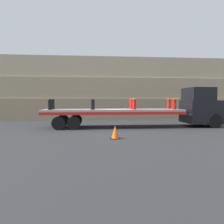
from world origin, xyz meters
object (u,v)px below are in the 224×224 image
object	(u,v)px
fire_hydrant_red_far_3	(169,104)
traffic_cone	(115,132)
fire_hydrant_red_near_3	(174,104)
flatbed_trailer	(104,113)
fire_hydrant_black_far_0	(53,104)
fire_hydrant_red_near_2	(134,104)
fire_hydrant_black_far_1	(93,104)
fire_hydrant_red_far_2	(131,104)
fire_hydrant_black_near_1	(93,104)
fire_hydrant_black_near_0	(50,104)
truck_cab	(201,107)

from	to	relation	value
fire_hydrant_red_far_3	traffic_cone	bearing A→B (deg)	-131.99
fire_hydrant_red_near_3	fire_hydrant_red_far_3	world-z (taller)	same
flatbed_trailer	fire_hydrant_black_far_0	xyz separation A→B (m)	(-3.76, 0.55, 0.62)
fire_hydrant_red_near_2	fire_hydrant_red_near_3	xyz separation A→B (m)	(2.96, 0.00, 0.00)
traffic_cone	fire_hydrant_black_far_0	bearing A→B (deg)	127.53
fire_hydrant_black_far_1	fire_hydrant_red_near_2	distance (m)	3.16
fire_hydrant_black_far_0	fire_hydrant_red_near_3	size ratio (longest dim) A/B	1.00
fire_hydrant_red_far_3	fire_hydrant_black_far_1	bearing A→B (deg)	180.00
fire_hydrant_red_far_2	fire_hydrant_black_far_0	bearing A→B (deg)	180.00
fire_hydrant_black_far_0	fire_hydrant_red_far_2	world-z (taller)	same
fire_hydrant_black_near_1	fire_hydrant_red_near_2	distance (m)	2.96
fire_hydrant_black_far_0	flatbed_trailer	bearing A→B (deg)	-8.28
flatbed_trailer	traffic_cone	size ratio (longest dim) A/B	14.88
fire_hydrant_red_far_2	fire_hydrant_red_far_3	distance (m)	2.96
fire_hydrant_black_far_0	fire_hydrant_black_near_0	bearing A→B (deg)	-90.00
fire_hydrant_red_far_2	fire_hydrant_red_far_3	size ratio (longest dim) A/B	1.00
fire_hydrant_black_near_0	truck_cab	bearing A→B (deg)	2.78
fire_hydrant_black_near_0	fire_hydrant_red_near_2	xyz separation A→B (m)	(5.93, 0.00, 0.00)
truck_cab	traffic_cone	size ratio (longest dim) A/B	4.34
fire_hydrant_black_near_0	fire_hydrant_red_near_3	size ratio (longest dim) A/B	1.00
truck_cab	fire_hydrant_red_near_3	world-z (taller)	truck_cab
fire_hydrant_red_far_2	fire_hydrant_red_far_3	bearing A→B (deg)	0.00
fire_hydrant_red_near_3	fire_hydrant_red_far_3	size ratio (longest dim) A/B	1.00
fire_hydrant_black_far_0	fire_hydrant_red_near_2	world-z (taller)	same
fire_hydrant_black_near_0	fire_hydrant_black_far_0	xyz separation A→B (m)	(0.00, 1.10, 0.00)
fire_hydrant_black_near_0	fire_hydrant_red_far_3	size ratio (longest dim) A/B	1.00
fire_hydrant_black_near_0	fire_hydrant_red_far_2	size ratio (longest dim) A/B	1.00
fire_hydrant_black_near_0	fire_hydrant_red_far_3	xyz separation A→B (m)	(8.89, 1.10, 0.00)
flatbed_trailer	fire_hydrant_black_near_0	size ratio (longest dim) A/B	12.99
fire_hydrant_black_near_1	fire_hydrant_red_near_3	distance (m)	5.93
fire_hydrant_black_near_1	fire_hydrant_red_far_3	world-z (taller)	same
flatbed_trailer	fire_hydrant_red_far_3	world-z (taller)	fire_hydrant_red_far_3
fire_hydrant_red_near_2	truck_cab	bearing A→B (deg)	5.85
truck_cab	fire_hydrant_red_far_3	bearing A→B (deg)	167.03
truck_cab	fire_hydrant_black_far_0	world-z (taller)	truck_cab
fire_hydrant_black_far_1	fire_hydrant_black_far_0	bearing A→B (deg)	180.00
fire_hydrant_black_far_0	fire_hydrant_red_far_3	world-z (taller)	same
flatbed_trailer	fire_hydrant_black_near_1	size ratio (longest dim) A/B	12.99
fire_hydrant_black_far_1	fire_hydrant_red_far_2	bearing A→B (deg)	0.00
fire_hydrant_black_near_0	traffic_cone	size ratio (longest dim) A/B	1.15
fire_hydrant_black_near_0	fire_hydrant_red_far_2	distance (m)	6.03
truck_cab	fire_hydrant_black_near_0	world-z (taller)	truck_cab
truck_cab	fire_hydrant_black_far_1	distance (m)	8.33
fire_hydrant_black_far_1	fire_hydrant_red_near_2	size ratio (longest dim) A/B	1.00
fire_hydrant_black_far_0	fire_hydrant_black_near_1	bearing A→B (deg)	-20.29
fire_hydrant_black_far_1	flatbed_trailer	bearing A→B (deg)	-34.45
fire_hydrant_black_far_1	fire_hydrant_red_near_3	distance (m)	6.03
truck_cab	flatbed_trailer	size ratio (longest dim) A/B	0.29
fire_hydrant_black_near_0	fire_hydrant_black_far_0	size ratio (longest dim) A/B	1.00
fire_hydrant_black_far_0	traffic_cone	world-z (taller)	fire_hydrant_black_far_0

